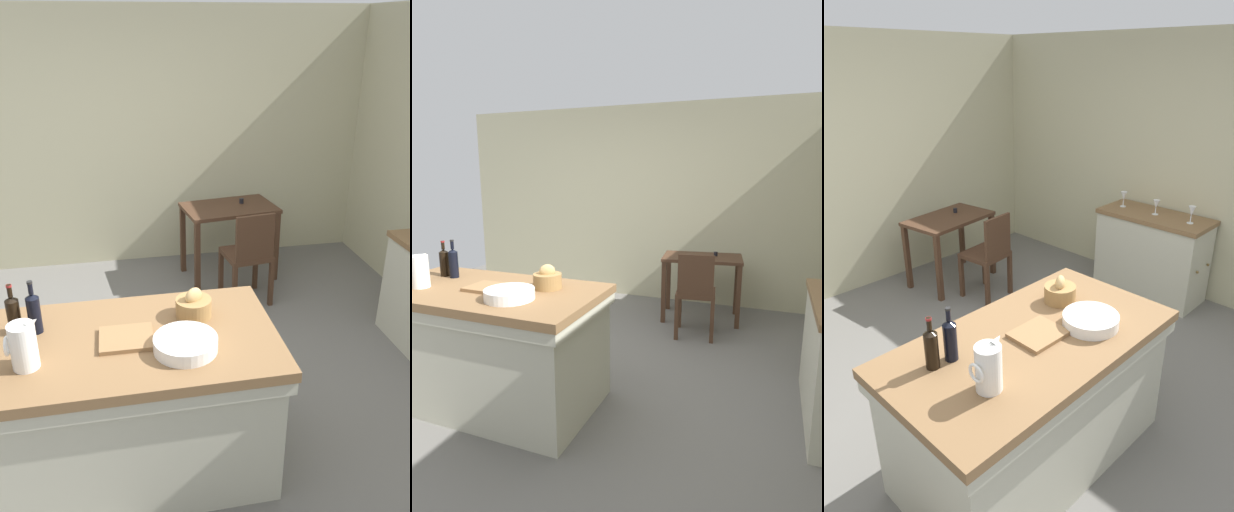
# 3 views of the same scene
# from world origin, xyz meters

# --- Properties ---
(ground_plane) EXTENTS (6.76, 6.76, 0.00)m
(ground_plane) POSITION_xyz_m (0.00, 0.00, 0.00)
(ground_plane) COLOR #66635E
(wall_back) EXTENTS (5.32, 0.12, 2.60)m
(wall_back) POSITION_xyz_m (0.00, 2.60, 1.30)
(wall_back) COLOR #B7B28E
(wall_back) RESTS_ON ground
(island_table) EXTENTS (1.69, 0.92, 0.88)m
(island_table) POSITION_xyz_m (-0.20, -0.43, 0.48)
(island_table) COLOR brown
(island_table) RESTS_ON ground
(writing_desk) EXTENTS (0.97, 0.67, 0.81)m
(writing_desk) POSITION_xyz_m (0.97, 1.94, 0.63)
(writing_desk) COLOR #472D1E
(writing_desk) RESTS_ON ground
(wooden_chair) EXTENTS (0.45, 0.45, 0.91)m
(wooden_chair) POSITION_xyz_m (1.01, 1.34, 0.50)
(wooden_chair) COLOR #472D1E
(wooden_chair) RESTS_ON ground
(pitcher) EXTENTS (0.17, 0.13, 0.28)m
(pitcher) POSITION_xyz_m (-0.66, -0.59, 1.01)
(pitcher) COLOR white
(pitcher) RESTS_ON island_table
(wash_bowl) EXTENTS (0.33, 0.33, 0.07)m
(wash_bowl) POSITION_xyz_m (0.12, -0.60, 0.92)
(wash_bowl) COLOR white
(wash_bowl) RESTS_ON island_table
(bread_basket) EXTENTS (0.21, 0.21, 0.18)m
(bread_basket) POSITION_xyz_m (0.22, -0.27, 0.95)
(bread_basket) COLOR olive
(bread_basket) RESTS_ON island_table
(cutting_board) EXTENTS (0.29, 0.25, 0.02)m
(cutting_board) POSITION_xyz_m (-0.17, -0.45, 0.90)
(cutting_board) COLOR olive
(cutting_board) RESTS_ON island_table
(wine_bottle_dark) EXTENTS (0.07, 0.07, 0.31)m
(wine_bottle_dark) POSITION_xyz_m (-0.65, -0.27, 1.01)
(wine_bottle_dark) COLOR black
(wine_bottle_dark) RESTS_ON island_table
(wine_bottle_amber) EXTENTS (0.07, 0.07, 0.29)m
(wine_bottle_amber) POSITION_xyz_m (-0.75, -0.26, 1.00)
(wine_bottle_amber) COLOR black
(wine_bottle_amber) RESTS_ON island_table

